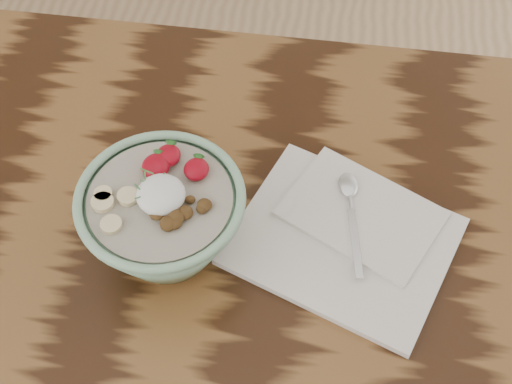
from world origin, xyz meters
The scene contains 4 objects.
table centered at (0.00, 0.00, 65.70)cm, with size 160.00×90.00×75.00cm.
breakfast_bowl centered at (7.32, 3.50, 81.94)cm, with size 20.44×20.44×13.74cm.
napkin centered at (30.20, 7.96, 75.69)cm, with size 32.85×29.84×1.66cm.
spoon centered at (30.14, 12.88, 77.01)cm, with size 4.51×16.33×0.85cm.
Camera 1 is at (25.11, -42.25, 155.12)cm, focal length 50.00 mm.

